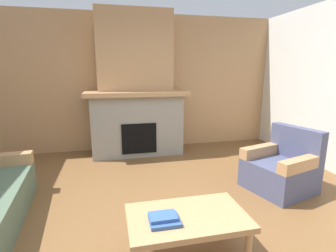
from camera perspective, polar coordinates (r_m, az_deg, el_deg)
name	(u,v)px	position (r m, az deg, el deg)	size (l,w,h in m)	color
ground	(165,229)	(2.86, -0.74, -21.97)	(9.00, 9.00, 0.00)	brown
wall_back_wood_panel	(134,83)	(5.34, -7.65, 9.44)	(6.00, 0.12, 2.70)	tan
fireplace	(136,94)	(4.98, -7.18, 7.10)	(1.90, 0.82, 2.70)	gray
armchair	(282,169)	(3.87, 24.03, -8.68)	(0.94, 0.94, 0.85)	#474C6B
coffee_table	(187,221)	(2.30, 4.32, -20.35)	(1.00, 0.60, 0.43)	tan
book_stack_near_edge	(164,219)	(2.16, -0.92, -20.06)	(0.24, 0.21, 0.06)	#335699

